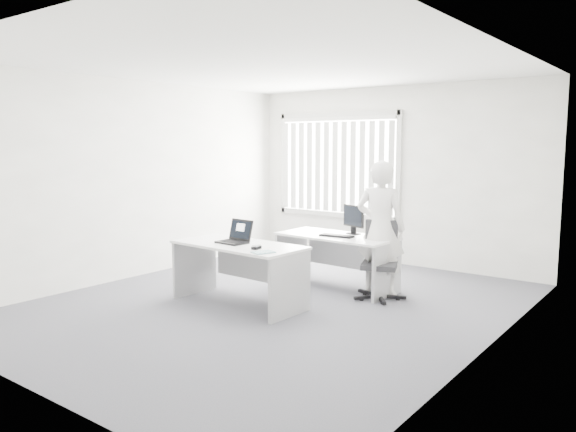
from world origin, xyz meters
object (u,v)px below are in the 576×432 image
Objects in this scene: office_chair at (379,274)px; monitor at (354,220)px; desk_far at (336,250)px; desk_near at (239,261)px; person at (381,228)px; laptop at (232,232)px.

office_chair is 0.87m from monitor.
desk_near is at bearing -108.91° from desk_far.
desk_far is 0.73m from office_chair.
office_chair is (0.69, -0.09, -0.22)m from desk_far.
person is at bearing 53.54° from desk_near.
person is at bearing 95.90° from office_chair.
desk_far is 0.93× the size of person.
desk_near is at bearing -155.36° from office_chair.
desk_near is 1.73m from monitor.
monitor is (-0.48, 0.15, 0.05)m from person.
desk_far is at bearing 69.85° from laptop.
laptop is (-1.21, -1.44, 0.02)m from person.
person reaches higher than desk_near.
desk_far is 4.53× the size of laptop.
person is (0.61, 0.06, 0.34)m from desk_far.
office_chair reaches higher than desk_near.
laptop is (-1.28, -1.29, 0.57)m from office_chair.
desk_near is 1.83m from person.
person is 4.40× the size of monitor.
laptop is (-0.08, -0.03, 0.34)m from desk_near.
desk_near is at bearing 38.49° from person.
desk_near is 1.76m from office_chair.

